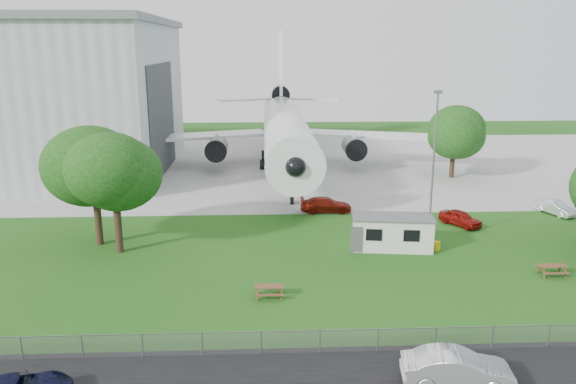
{
  "coord_description": "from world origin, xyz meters",
  "views": [
    {
      "loc": [
        -4.77,
        -35.24,
        15.35
      ],
      "look_at": [
        -2.85,
        8.0,
        4.0
      ],
      "focal_mm": 35.0,
      "sensor_mm": 36.0,
      "label": 1
    }
  ],
  "objects_px": {
    "airliner": "(285,127)",
    "car_centre_sedan": "(457,369)",
    "site_cabin": "(392,232)",
    "picnic_east": "(551,276)",
    "picnic_west": "(269,297)"
  },
  "relations": [
    {
      "from": "site_cabin",
      "to": "car_centre_sedan",
      "type": "height_order",
      "value": "site_cabin"
    },
    {
      "from": "picnic_west",
      "to": "picnic_east",
      "type": "distance_m",
      "value": 19.62
    },
    {
      "from": "car_centre_sedan",
      "to": "picnic_east",
      "type": "bearing_deg",
      "value": -34.69
    },
    {
      "from": "airliner",
      "to": "picnic_east",
      "type": "bearing_deg",
      "value": -64.84
    },
    {
      "from": "site_cabin",
      "to": "car_centre_sedan",
      "type": "bearing_deg",
      "value": -93.4
    },
    {
      "from": "car_centre_sedan",
      "to": "picnic_west",
      "type": "bearing_deg",
      "value": 47.55
    },
    {
      "from": "picnic_west",
      "to": "picnic_east",
      "type": "height_order",
      "value": "same"
    },
    {
      "from": "picnic_west",
      "to": "site_cabin",
      "type": "bearing_deg",
      "value": 41.08
    },
    {
      "from": "site_cabin",
      "to": "car_centre_sedan",
      "type": "distance_m",
      "value": 18.24
    },
    {
      "from": "site_cabin",
      "to": "picnic_east",
      "type": "distance_m",
      "value": 11.46
    },
    {
      "from": "site_cabin",
      "to": "picnic_east",
      "type": "xyz_separation_m",
      "value": [
        9.8,
        -5.8,
        -1.31
      ]
    },
    {
      "from": "picnic_east",
      "to": "car_centre_sedan",
      "type": "bearing_deg",
      "value": -132.15
    },
    {
      "from": "airliner",
      "to": "picnic_east",
      "type": "relative_size",
      "value": 26.52
    },
    {
      "from": "airliner",
      "to": "car_centre_sedan",
      "type": "height_order",
      "value": "airliner"
    },
    {
      "from": "site_cabin",
      "to": "picnic_east",
      "type": "height_order",
      "value": "site_cabin"
    }
  ]
}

